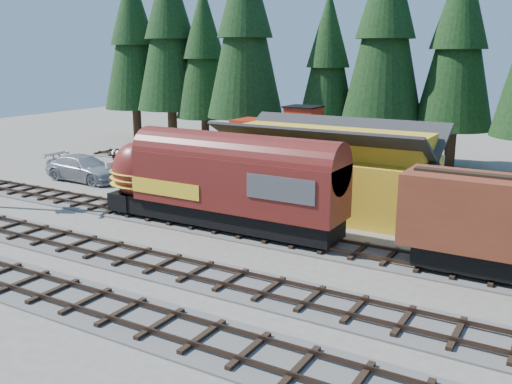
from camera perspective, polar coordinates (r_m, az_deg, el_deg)
The scene contains 10 objects.
ground at distance 25.98m, azimuth -2.34°, elevation -7.07°, with size 120.00×120.00×0.00m, color #6B665B.
track_siding at distance 26.23m, azimuth 21.66°, elevation -7.74°, with size 68.00×3.20×0.33m.
track_main_south at distance 20.78m, azimuth 18.88°, elevation -13.27°, with size 68.00×3.20×0.33m.
track_spur at distance 45.77m, azimuth -0.65°, elevation 2.24°, with size 32.00×3.20×0.33m.
depot at distance 34.15m, azimuth 7.21°, elevation 3.09°, with size 12.80×7.00×5.30m.
conifer_backdrop at distance 46.51m, azimuth 20.69°, elevation 14.64°, with size 78.76×22.22×17.32m.
locomotive at distance 30.55m, azimuth -4.43°, elevation 0.69°, with size 14.50×2.88×3.94m.
caboose at distance 43.53m, azimuth 3.62°, elevation 4.83°, with size 9.50×2.76×4.94m.
pickup_truck_a at distance 36.99m, azimuth -5.08°, elevation 0.54°, with size 2.62×5.67×1.58m, color black.
pickup_truck_b at distance 43.84m, azimuth -16.82°, elevation 2.29°, with size 2.61×6.42×1.86m, color #A3A4AA.
Camera 1 is at (13.22, -20.35, 9.27)m, focal length 40.00 mm.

